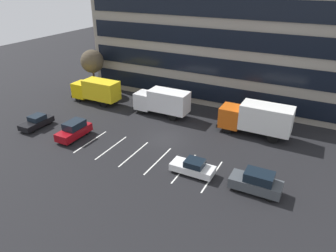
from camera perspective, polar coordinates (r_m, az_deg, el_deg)
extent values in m
plane|color=black|center=(34.61, -0.37, -2.39)|extent=(120.00, 120.00, 0.00)
cube|color=gray|center=(47.70, 10.18, 16.63)|extent=(36.34, 13.72, 18.00)
cube|color=black|center=(43.08, 6.55, 6.20)|extent=(34.89, 0.16, 2.30)
cube|color=black|center=(42.00, 6.80, 10.82)|extent=(34.89, 0.16, 2.30)
cube|color=black|center=(41.22, 7.07, 15.65)|extent=(34.89, 0.16, 2.30)
cube|color=black|center=(40.74, 7.36, 20.63)|extent=(34.89, 0.16, 2.30)
cube|color=silver|center=(35.12, -13.88, -2.76)|extent=(0.14, 5.40, 0.01)
cube|color=silver|center=(33.51, -10.22, -3.87)|extent=(0.14, 5.40, 0.01)
cube|color=silver|center=(32.05, -6.20, -5.06)|extent=(0.14, 5.40, 0.01)
cube|color=silver|center=(30.78, -1.81, -6.33)|extent=(0.14, 5.40, 0.01)
cube|color=silver|center=(29.72, 2.96, -7.65)|extent=(0.14, 5.40, 0.01)
cube|color=silver|center=(28.89, 8.07, -9.01)|extent=(0.14, 5.40, 0.01)
cube|color=white|center=(41.16, -4.28, 4.69)|extent=(2.12, 2.31, 2.12)
cube|color=black|center=(41.53, -5.53, 5.46)|extent=(0.06, 1.94, 0.93)
cube|color=white|center=(39.32, 0.15, 4.55)|extent=(5.02, 2.41, 2.60)
cube|color=black|center=(42.06, -5.53, 3.77)|extent=(0.19, 2.31, 0.39)
cylinder|color=black|center=(40.78, -4.96, 2.84)|extent=(0.96, 0.29, 0.96)
cylinder|color=black|center=(42.34, -3.53, 3.79)|extent=(0.96, 0.29, 0.96)
cylinder|color=black|center=(38.70, 0.79, 1.63)|extent=(0.96, 0.29, 0.96)
cylinder|color=black|center=(40.34, 2.07, 2.66)|extent=(0.96, 0.29, 0.96)
cube|color=#D85914|center=(36.74, 11.38, 1.76)|extent=(2.32, 2.53, 2.32)
cube|color=black|center=(36.85, 9.75, 2.77)|extent=(0.06, 2.13, 1.02)
cube|color=white|center=(35.78, 17.42, 1.38)|extent=(5.49, 2.64, 2.85)
cube|color=black|center=(37.46, 9.48, 0.73)|extent=(0.21, 2.53, 0.42)
cylinder|color=black|center=(36.28, 10.71, -0.53)|extent=(1.06, 0.32, 1.06)
cylinder|color=black|center=(38.18, 11.71, 0.77)|extent=(1.06, 0.32, 1.06)
cylinder|color=black|center=(35.41, 18.42, -2.18)|extent=(1.06, 0.32, 1.06)
cylinder|color=black|center=(37.35, 19.04, -0.77)|extent=(1.06, 0.32, 1.06)
cube|color=yellow|center=(46.71, -15.34, 6.41)|extent=(2.08, 2.27, 2.08)
cube|color=black|center=(47.26, -16.34, 7.05)|extent=(0.06, 1.91, 0.92)
cube|color=yellow|center=(44.33, -12.02, 6.44)|extent=(4.93, 2.37, 2.56)
cube|color=black|center=(47.72, -16.20, 5.56)|extent=(0.19, 2.27, 0.38)
cylinder|color=black|center=(46.40, -15.99, 4.82)|extent=(0.95, 0.28, 0.95)
cylinder|color=black|center=(47.73, -14.43, 5.60)|extent=(0.95, 0.28, 0.95)
cylinder|color=black|center=(43.58, -11.61, 3.94)|extent=(0.95, 0.28, 0.95)
cylinder|color=black|center=(44.99, -10.09, 4.78)|extent=(0.95, 0.28, 0.95)
cube|color=white|center=(28.78, 4.47, -7.65)|extent=(3.99, 1.67, 0.65)
cube|color=black|center=(28.38, 4.88, -6.74)|extent=(1.68, 1.47, 0.56)
cylinder|color=black|center=(28.81, 1.52, -8.18)|extent=(0.56, 0.20, 0.56)
cylinder|color=black|center=(29.90, 2.74, -6.79)|extent=(0.56, 0.20, 0.56)
cylinder|color=black|center=(27.99, 6.28, -9.49)|extent=(0.56, 0.20, 0.56)
cylinder|color=black|center=(29.12, 7.35, -8.00)|extent=(0.56, 0.20, 0.56)
cube|color=black|center=(40.16, -22.78, 0.52)|extent=(1.68, 4.01, 0.65)
cube|color=black|center=(40.04, -22.72, 1.41)|extent=(1.48, 1.68, 0.56)
cylinder|color=black|center=(39.03, -23.40, -0.77)|extent=(0.21, 0.56, 0.56)
cylinder|color=black|center=(40.11, -24.75, -0.33)|extent=(0.21, 0.56, 0.56)
cylinder|color=black|center=(40.48, -20.71, 0.67)|extent=(0.21, 0.56, 0.56)
cylinder|color=black|center=(41.52, -22.08, 1.06)|extent=(0.21, 0.56, 0.56)
cube|color=maroon|center=(36.12, -16.73, -1.07)|extent=(1.77, 4.18, 0.86)
cube|color=black|center=(35.90, -16.67, 0.22)|extent=(1.56, 2.30, 0.77)
cylinder|color=black|center=(34.97, -17.19, -2.77)|extent=(0.20, 0.62, 0.62)
cylinder|color=black|center=(35.99, -18.98, -2.19)|extent=(0.20, 0.62, 0.62)
cylinder|color=black|center=(36.65, -14.36, -1.02)|extent=(0.20, 0.62, 0.62)
cylinder|color=black|center=(37.62, -16.15, -0.52)|extent=(0.20, 0.62, 0.62)
cube|color=#474C51|center=(27.45, 15.61, -10.17)|extent=(4.24, 1.80, 0.88)
cube|color=black|center=(26.95, 16.26, -8.84)|extent=(2.33, 1.58, 0.78)
cylinder|color=black|center=(27.24, 12.31, -11.05)|extent=(0.63, 0.20, 0.63)
cylinder|color=black|center=(28.50, 13.21, -9.31)|extent=(0.63, 0.20, 0.63)
cylinder|color=black|center=(26.91, 17.97, -12.38)|extent=(0.63, 0.20, 0.63)
cylinder|color=black|center=(28.18, 18.60, -10.55)|extent=(0.63, 0.20, 0.63)
cylinder|color=#473323|center=(49.66, -13.25, 8.00)|extent=(0.28, 0.28, 3.35)
sphere|color=#4C4233|center=(48.84, -13.62, 11.36)|extent=(3.42, 3.42, 3.42)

